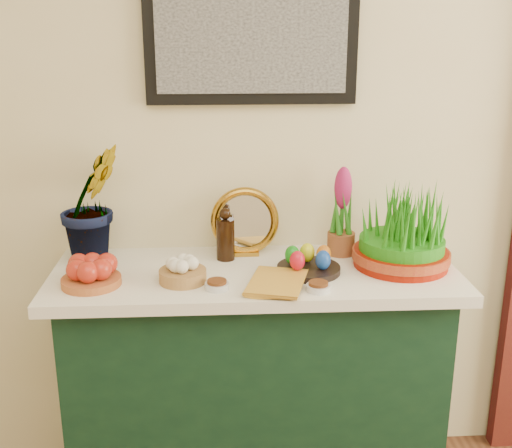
{
  "coord_description": "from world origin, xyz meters",
  "views": [
    {
      "loc": [
        -0.32,
        -0.07,
        1.7
      ],
      "look_at": [
        -0.21,
        1.95,
        1.07
      ],
      "focal_mm": 45.0,
      "sensor_mm": 36.0,
      "label": 1
    }
  ],
  "objects": [
    {
      "name": "hyacinth_green",
      "position": [
        -0.77,
        2.13,
        1.17
      ],
      "size": [
        0.36,
        0.36,
        0.55
      ],
      "primitive_type": "imported",
      "rotation": [
        0.0,
        0.0,
        0.73
      ],
      "color": "#2C7F1D",
      "rests_on": "tablecloth"
    },
    {
      "name": "apple_bowl",
      "position": [
        -0.75,
        1.89,
        0.93
      ],
      "size": [
        0.24,
        0.24,
        0.1
      ],
      "color": "#AA572B",
      "rests_on": "tablecloth"
    },
    {
      "name": "garlic_basket",
      "position": [
        -0.45,
        1.91,
        0.93
      ],
      "size": [
        0.16,
        0.16,
        0.09
      ],
      "color": "#A77843",
      "rests_on": "tablecloth"
    },
    {
      "name": "spice_dish_right",
      "position": [
        -0.02,
        1.81,
        0.9
      ],
      "size": [
        0.08,
        0.08,
        0.03
      ],
      "color": "silver",
      "rests_on": "tablecloth"
    },
    {
      "name": "hyacinth_pink",
      "position": [
        0.12,
        2.14,
        1.04
      ],
      "size": [
        0.1,
        0.1,
        0.33
      ],
      "color": "brown",
      "rests_on": "tablecloth"
    },
    {
      "name": "egg_plate",
      "position": [
        -0.03,
        1.97,
        0.92
      ],
      "size": [
        0.24,
        0.24,
        0.09
      ],
      "color": "black",
      "rests_on": "tablecloth"
    },
    {
      "name": "mirror",
      "position": [
        -0.24,
        2.17,
        1.01
      ],
      "size": [
        0.25,
        0.07,
        0.25
      ],
      "color": "#B38226",
      "rests_on": "tablecloth"
    },
    {
      "name": "spice_dish_left",
      "position": [
        -0.34,
        1.84,
        0.9
      ],
      "size": [
        0.08,
        0.08,
        0.03
      ],
      "color": "silver",
      "rests_on": "tablecloth"
    },
    {
      "name": "vinegar_cruet",
      "position": [
        -0.31,
        2.11,
        0.97
      ],
      "size": [
        0.07,
        0.07,
        0.19
      ],
      "color": "black",
      "rests_on": "tablecloth"
    },
    {
      "name": "book",
      "position": [
        -0.23,
        1.87,
        0.91
      ],
      "size": [
        0.21,
        0.27,
        0.03
      ],
      "primitive_type": "imported",
      "rotation": [
        0.0,
        0.0,
        -0.27
      ],
      "color": "gold",
      "rests_on": "tablecloth"
    },
    {
      "name": "tablecloth",
      "position": [
        -0.21,
        2.0,
        0.87
      ],
      "size": [
        1.4,
        0.55,
        0.04
      ],
      "primitive_type": "cube",
      "color": "white",
      "rests_on": "sideboard"
    },
    {
      "name": "wheatgrass_sabzeh",
      "position": [
        0.3,
        2.01,
        1.01
      ],
      "size": [
        0.34,
        0.34,
        0.28
      ],
      "color": "#8D1202",
      "rests_on": "tablecloth"
    },
    {
      "name": "sideboard",
      "position": [
        -0.21,
        2.0,
        0.42
      ],
      "size": [
        1.3,
        0.45,
        0.85
      ],
      "primitive_type": "cube",
      "color": "#12311D",
      "rests_on": "ground"
    }
  ]
}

